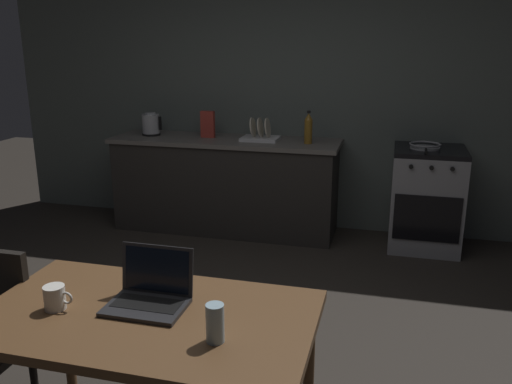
{
  "coord_description": "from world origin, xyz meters",
  "views": [
    {
      "loc": [
        0.96,
        -2.6,
        1.8
      ],
      "look_at": [
        0.08,
        0.81,
        0.79
      ],
      "focal_mm": 37.56,
      "sensor_mm": 36.0,
      "label": 1
    }
  ],
  "objects_px": {
    "dining_table": "(147,330)",
    "cereal_box": "(208,124)",
    "bottle": "(308,128)",
    "stove_oven": "(426,198)",
    "laptop": "(150,294)",
    "drinking_glass": "(215,323)",
    "frying_pan": "(425,146)",
    "electric_kettle": "(151,125)",
    "dish_rack": "(260,135)",
    "coffee_mug": "(55,298)"
  },
  "relations": [
    {
      "from": "dining_table",
      "to": "cereal_box",
      "type": "distance_m",
      "value": 3.14
    },
    {
      "from": "bottle",
      "to": "dining_table",
      "type": "bearing_deg",
      "value": -93.37
    },
    {
      "from": "dining_table",
      "to": "stove_oven",
      "type": "bearing_deg",
      "value": 67.68
    },
    {
      "from": "laptop",
      "to": "drinking_glass",
      "type": "height_order",
      "value": "laptop"
    },
    {
      "from": "frying_pan",
      "to": "dining_table",
      "type": "bearing_deg",
      "value": -111.7
    },
    {
      "from": "electric_kettle",
      "to": "dish_rack",
      "type": "bearing_deg",
      "value": 0.0
    },
    {
      "from": "dish_rack",
      "to": "dining_table",
      "type": "bearing_deg",
      "value": -84.66
    },
    {
      "from": "drinking_glass",
      "to": "dish_rack",
      "type": "relative_size",
      "value": 0.43
    },
    {
      "from": "frying_pan",
      "to": "coffee_mug",
      "type": "bearing_deg",
      "value": -117.16
    },
    {
      "from": "frying_pan",
      "to": "cereal_box",
      "type": "distance_m",
      "value": 1.98
    },
    {
      "from": "frying_pan",
      "to": "bottle",
      "type": "bearing_deg",
      "value": -178.75
    },
    {
      "from": "stove_oven",
      "to": "coffee_mug",
      "type": "distance_m",
      "value": 3.46
    },
    {
      "from": "electric_kettle",
      "to": "cereal_box",
      "type": "height_order",
      "value": "cereal_box"
    },
    {
      "from": "stove_oven",
      "to": "laptop",
      "type": "relative_size",
      "value": 2.8
    },
    {
      "from": "dish_rack",
      "to": "coffee_mug",
      "type": "bearing_deg",
      "value": -91.71
    },
    {
      "from": "laptop",
      "to": "frying_pan",
      "type": "height_order",
      "value": "laptop"
    },
    {
      "from": "dining_table",
      "to": "dish_rack",
      "type": "height_order",
      "value": "dish_rack"
    },
    {
      "from": "laptop",
      "to": "cereal_box",
      "type": "xyz_separation_m",
      "value": [
        -0.78,
        2.94,
        0.23
      ]
    },
    {
      "from": "dining_table",
      "to": "electric_kettle",
      "type": "relative_size",
      "value": 6.16
    },
    {
      "from": "electric_kettle",
      "to": "drinking_glass",
      "type": "distance_m",
      "value": 3.56
    },
    {
      "from": "drinking_glass",
      "to": "stove_oven",
      "type": "bearing_deg",
      "value": 74.0
    },
    {
      "from": "bottle",
      "to": "frying_pan",
      "type": "bearing_deg",
      "value": 1.25
    },
    {
      "from": "stove_oven",
      "to": "dish_rack",
      "type": "xyz_separation_m",
      "value": [
        -1.51,
        0.0,
        0.5
      ]
    },
    {
      "from": "dining_table",
      "to": "laptop",
      "type": "relative_size",
      "value": 4.22
    },
    {
      "from": "bottle",
      "to": "dish_rack",
      "type": "bearing_deg",
      "value": 173.71
    },
    {
      "from": "bottle",
      "to": "electric_kettle",
      "type": "bearing_deg",
      "value": 178.15
    },
    {
      "from": "stove_oven",
      "to": "dining_table",
      "type": "relative_size",
      "value": 0.66
    },
    {
      "from": "dining_table",
      "to": "electric_kettle",
      "type": "bearing_deg",
      "value": 114.66
    },
    {
      "from": "bottle",
      "to": "frying_pan",
      "type": "xyz_separation_m",
      "value": [
        1.01,
        0.02,
        -0.11
      ]
    },
    {
      "from": "stove_oven",
      "to": "electric_kettle",
      "type": "height_order",
      "value": "electric_kettle"
    },
    {
      "from": "dining_table",
      "to": "bottle",
      "type": "bearing_deg",
      "value": 86.63
    },
    {
      "from": "laptop",
      "to": "electric_kettle",
      "type": "xyz_separation_m",
      "value": [
        -1.36,
        2.92,
        0.21
      ]
    },
    {
      "from": "electric_kettle",
      "to": "dish_rack",
      "type": "relative_size",
      "value": 0.65
    },
    {
      "from": "stove_oven",
      "to": "dining_table",
      "type": "xyz_separation_m",
      "value": [
        -1.23,
        -2.99,
        0.22
      ]
    },
    {
      "from": "dining_table",
      "to": "bottle",
      "type": "height_order",
      "value": "bottle"
    },
    {
      "from": "frying_pan",
      "to": "dish_rack",
      "type": "xyz_separation_m",
      "value": [
        -1.46,
        0.03,
        0.02
      ]
    },
    {
      "from": "stove_oven",
      "to": "dish_rack",
      "type": "height_order",
      "value": "dish_rack"
    },
    {
      "from": "electric_kettle",
      "to": "bottle",
      "type": "bearing_deg",
      "value": -1.85
    },
    {
      "from": "bottle",
      "to": "dish_rack",
      "type": "distance_m",
      "value": 0.47
    },
    {
      "from": "stove_oven",
      "to": "bottle",
      "type": "relative_size",
      "value": 3.05
    },
    {
      "from": "bottle",
      "to": "drinking_glass",
      "type": "height_order",
      "value": "bottle"
    },
    {
      "from": "laptop",
      "to": "frying_pan",
      "type": "distance_m",
      "value": 3.14
    },
    {
      "from": "stove_oven",
      "to": "cereal_box",
      "type": "relative_size",
      "value": 3.58
    },
    {
      "from": "cereal_box",
      "to": "dish_rack",
      "type": "distance_m",
      "value": 0.53
    },
    {
      "from": "electric_kettle",
      "to": "laptop",
      "type": "bearing_deg",
      "value": -65.08
    },
    {
      "from": "stove_oven",
      "to": "cereal_box",
      "type": "distance_m",
      "value": 2.11
    },
    {
      "from": "electric_kettle",
      "to": "bottle",
      "type": "relative_size",
      "value": 0.75
    },
    {
      "from": "dining_table",
      "to": "bottle",
      "type": "distance_m",
      "value": 2.97
    },
    {
      "from": "drinking_glass",
      "to": "cereal_box",
      "type": "height_order",
      "value": "cereal_box"
    },
    {
      "from": "dish_rack",
      "to": "laptop",
      "type": "bearing_deg",
      "value": -84.85
    }
  ]
}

